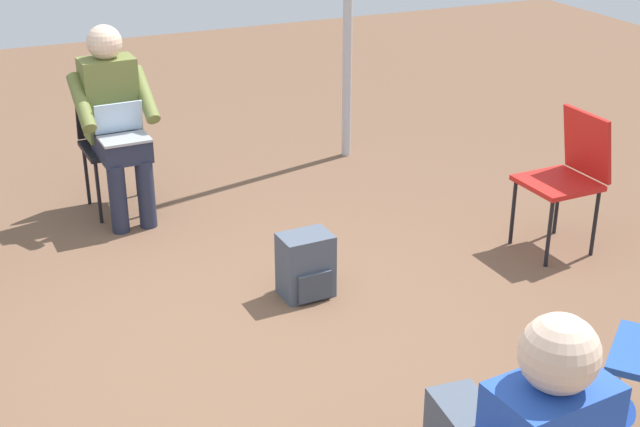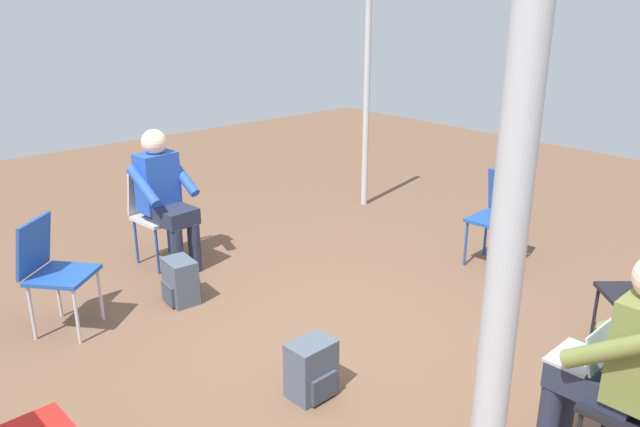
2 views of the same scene
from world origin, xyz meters
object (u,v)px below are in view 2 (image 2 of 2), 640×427
Objects in this scene: person_with_laptop at (621,355)px; backpack_by_empty_chair at (311,372)px; chair_east at (500,212)px; backpack_near_laptop_user at (181,284)px; chair_north at (156,210)px; person_in_blue at (164,192)px; chair_northwest at (52,267)px.

person_with_laptop reaches higher than backpack_by_empty_chair.
backpack_near_laptop_user is (-2.54, 1.22, -0.34)m from chair_east.
backpack_by_empty_chair is at bearing 112.23° from person_with_laptop.
chair_north is 1.00× the size of chair_east.
person_with_laptop is at bearing -65.49° from backpack_by_empty_chair.
person_in_blue is 3.44× the size of backpack_by_empty_chair.
backpack_by_empty_chair is (-0.31, -2.32, -0.54)m from person_in_blue.
chair_northwest is 1.00× the size of chair_north.
chair_east is at bearing 42.73° from person_with_laptop.
chair_east is 2.84m from backpack_near_laptop_user.
backpack_near_laptop_user is at bearing 127.26° from chair_northwest.
person_in_blue is at bearing 163.41° from chair_northwest.
person_in_blue is 0.93m from backpack_near_laptop_user.
person_with_laptop is 3.83m from person_in_blue.
chair_north is 4.00m from person_with_laptop.
chair_north is 2.36× the size of backpack_near_laptop_user.
person_in_blue is 2.40m from backpack_by_empty_chair.
person_with_laptop is at bearing -78.18° from backpack_near_laptop_user.
backpack_near_laptop_user is (-0.26, -0.87, -0.34)m from chair_north.
chair_northwest is 1.00× the size of chair_east.
chair_east is 2.36× the size of backpack_near_laptop_user.
person_in_blue is (-2.26, 1.92, 0.20)m from chair_east.
chair_northwest is 3.71m from chair_east.
person_with_laptop is 1.00× the size of person_in_blue.
chair_east is (3.42, -1.42, 0.00)m from chair_northwest.
person_with_laptop is at bearing 89.93° from person_in_blue.
person_in_blue is at bearing 68.29° from backpack_near_laptop_user.
chair_northwest is at bearing 24.35° from chair_north.
chair_east is 2.68m from person_with_laptop.
backpack_near_laptop_user is at bearing 67.50° from chair_north.
chair_northwest and chair_north have the same top height.
backpack_near_laptop_user is 1.00× the size of backpack_by_empty_chair.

